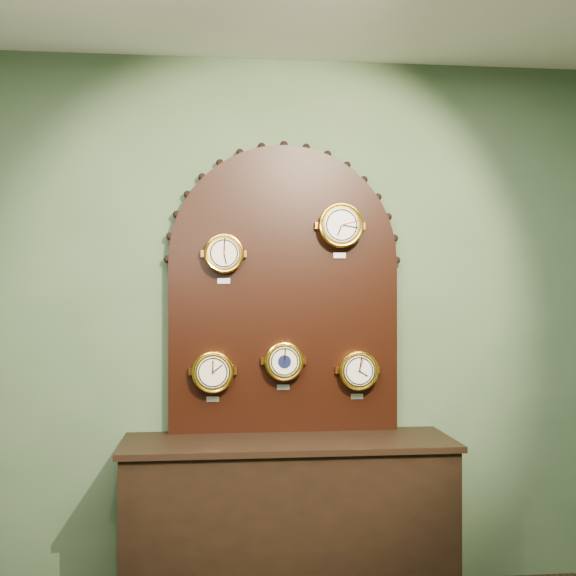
{
  "coord_description": "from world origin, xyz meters",
  "views": [
    {
      "loc": [
        -0.39,
        -1.39,
        1.56
      ],
      "look_at": [
        0.0,
        2.25,
        1.58
      ],
      "focal_mm": 45.8,
      "sensor_mm": 36.0,
      "label": 1
    }
  ],
  "objects": [
    {
      "name": "wall_back",
      "position": [
        0.0,
        2.5,
        1.4
      ],
      "size": [
        4.0,
        0.0,
        4.0
      ],
      "primitive_type": "plane",
      "rotation": [
        1.57,
        0.0,
        0.0
      ],
      "color": "#465F41",
      "rests_on": "ground"
    },
    {
      "name": "shop_counter",
      "position": [
        0.0,
        2.23,
        0.4
      ],
      "size": [
        1.6,
        0.5,
        0.8
      ],
      "primitive_type": "cube",
      "color": "black",
      "rests_on": "ground_plane"
    },
    {
      "name": "hygrometer",
      "position": [
        -0.37,
        2.38,
        1.15
      ],
      "size": [
        0.22,
        0.08,
        0.27
      ],
      "color": "gold",
      "rests_on": "display_board"
    },
    {
      "name": "display_board",
      "position": [
        0.0,
        2.45,
        1.63
      ],
      "size": [
        1.26,
        0.06,
        1.53
      ],
      "color": "black",
      "rests_on": "shop_counter"
    },
    {
      "name": "barometer",
      "position": [
        -0.01,
        2.38,
        1.2
      ],
      "size": [
        0.2,
        0.08,
        0.25
      ],
      "color": "gold",
      "rests_on": "display_board"
    },
    {
      "name": "tide_clock",
      "position": [
        0.38,
        2.38,
        1.15
      ],
      "size": [
        0.21,
        0.08,
        0.26
      ],
      "color": "gold",
      "rests_on": "display_board"
    },
    {
      "name": "arabic_clock",
      "position": [
        0.29,
        2.38,
        1.91
      ],
      "size": [
        0.24,
        0.08,
        0.29
      ],
      "color": "gold",
      "rests_on": "display_board"
    },
    {
      "name": "roman_clock",
      "position": [
        -0.32,
        2.38,
        1.76
      ],
      "size": [
        0.2,
        0.08,
        0.26
      ],
      "color": "gold",
      "rests_on": "display_board"
    }
  ]
}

